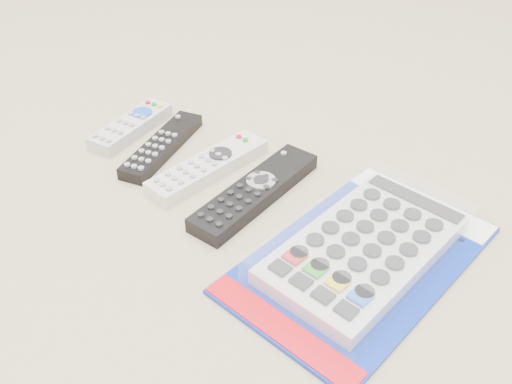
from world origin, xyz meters
The scene contains 5 objects.
remote_small_grey centered at (-0.22, 0.03, 0.01)m, with size 0.06×0.16×0.02m.
remote_slim_black centered at (-0.14, 0.02, 0.01)m, with size 0.08×0.19×0.02m.
remote_silver_dvd centered at (-0.05, 0.01, 0.01)m, with size 0.09×0.21×0.02m.
remote_large_black centered at (0.05, 0.00, 0.01)m, with size 0.07×0.23×0.03m.
jumbo_remote_packaged centered at (0.22, -0.03, 0.02)m, with size 0.26×0.37×0.05m.
Camera 1 is at (0.40, -0.53, 0.49)m, focal length 40.00 mm.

